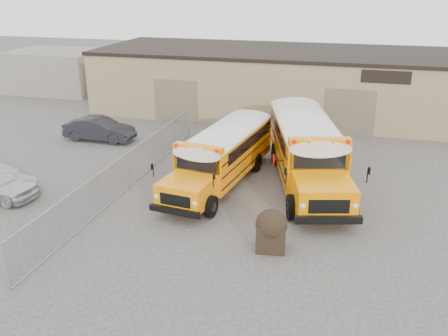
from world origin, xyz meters
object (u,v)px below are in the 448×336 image
(school_bus_right, at_px, (290,111))
(car_dark, at_px, (99,129))
(tarp_bundle, at_px, (271,229))
(school_bus_left, at_px, (260,122))

(school_bus_right, distance_m, car_dark, 12.05)
(school_bus_right, distance_m, tarp_bundle, 14.06)
(school_bus_right, height_order, car_dark, school_bus_right)
(school_bus_left, height_order, school_bus_right, school_bus_right)
(car_dark, bearing_deg, school_bus_right, -73.43)
(school_bus_right, relative_size, car_dark, 2.55)
(school_bus_left, bearing_deg, car_dark, -172.72)
(school_bus_left, bearing_deg, school_bus_right, 55.74)
(school_bus_left, xyz_separation_m, car_dark, (-10.07, -1.29, -0.88))
(school_bus_right, bearing_deg, school_bus_left, -124.26)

